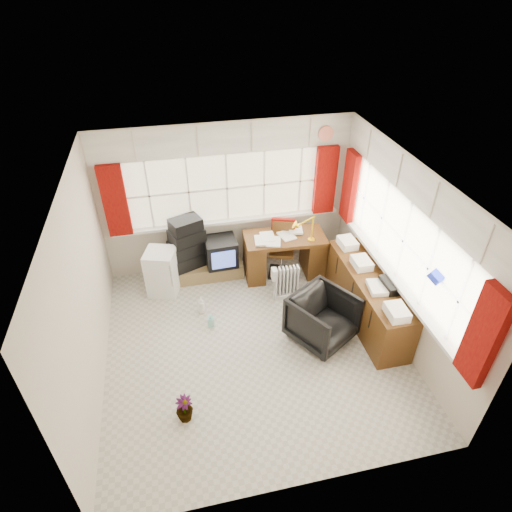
{
  "coord_description": "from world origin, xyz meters",
  "views": [
    {
      "loc": [
        -0.87,
        -4.06,
        4.48
      ],
      "look_at": [
        0.15,
        0.55,
        1.11
      ],
      "focal_mm": 30.0,
      "sensor_mm": 36.0,
      "label": 1
    }
  ],
  "objects_px": {
    "radiator": "(286,285)",
    "tv_bench": "(200,269)",
    "desk": "(284,253)",
    "office_chair": "(322,319)",
    "mini_fridge": "(162,272)",
    "desk_lamp": "(313,223)",
    "credenza": "(367,296)",
    "crt_tv": "(221,252)",
    "task_chair": "(282,245)"
  },
  "relations": [
    {
      "from": "office_chair",
      "to": "radiator",
      "type": "bearing_deg",
      "value": 72.32
    },
    {
      "from": "desk",
      "to": "credenza",
      "type": "relative_size",
      "value": 0.67
    },
    {
      "from": "credenza",
      "to": "crt_tv",
      "type": "relative_size",
      "value": 3.83
    },
    {
      "from": "office_chair",
      "to": "mini_fridge",
      "type": "relative_size",
      "value": 1.05
    },
    {
      "from": "radiator",
      "to": "crt_tv",
      "type": "height_order",
      "value": "crt_tv"
    },
    {
      "from": "desk_lamp",
      "to": "office_chair",
      "type": "height_order",
      "value": "desk_lamp"
    },
    {
      "from": "desk_lamp",
      "to": "task_chair",
      "type": "xyz_separation_m",
      "value": [
        -0.39,
        0.3,
        -0.56
      ]
    },
    {
      "from": "desk",
      "to": "task_chair",
      "type": "distance_m",
      "value": 0.14
    },
    {
      "from": "credenza",
      "to": "tv_bench",
      "type": "xyz_separation_m",
      "value": [
        -2.28,
        1.52,
        -0.27
      ]
    },
    {
      "from": "task_chair",
      "to": "office_chair",
      "type": "distance_m",
      "value": 1.67
    },
    {
      "from": "crt_tv",
      "to": "radiator",
      "type": "bearing_deg",
      "value": -40.31
    },
    {
      "from": "desk",
      "to": "tv_bench",
      "type": "height_order",
      "value": "desk"
    },
    {
      "from": "task_chair",
      "to": "crt_tv",
      "type": "xyz_separation_m",
      "value": [
        -1.02,
        0.08,
        -0.03
      ]
    },
    {
      "from": "tv_bench",
      "to": "mini_fridge",
      "type": "xyz_separation_m",
      "value": [
        -0.61,
        -0.28,
        0.26
      ]
    },
    {
      "from": "office_chair",
      "to": "credenza",
      "type": "xyz_separation_m",
      "value": [
        0.78,
        0.27,
        0.03
      ]
    },
    {
      "from": "crt_tv",
      "to": "desk",
      "type": "bearing_deg",
      "value": -9.85
    },
    {
      "from": "office_chair",
      "to": "desk",
      "type": "bearing_deg",
      "value": 62.77
    },
    {
      "from": "radiator",
      "to": "mini_fridge",
      "type": "relative_size",
      "value": 0.75
    },
    {
      "from": "crt_tv",
      "to": "mini_fridge",
      "type": "bearing_deg",
      "value": -167.62
    },
    {
      "from": "office_chair",
      "to": "credenza",
      "type": "bearing_deg",
      "value": -12.34
    },
    {
      "from": "radiator",
      "to": "credenza",
      "type": "distance_m",
      "value": 1.24
    },
    {
      "from": "task_chair",
      "to": "mini_fridge",
      "type": "xyz_separation_m",
      "value": [
        -1.98,
        -0.14,
        -0.13
      ]
    },
    {
      "from": "desk_lamp",
      "to": "radiator",
      "type": "xyz_separation_m",
      "value": [
        -0.5,
        -0.39,
        -0.84
      ]
    },
    {
      "from": "desk",
      "to": "desk_lamp",
      "type": "distance_m",
      "value": 0.78
    },
    {
      "from": "desk",
      "to": "office_chair",
      "type": "relative_size",
      "value": 1.67
    },
    {
      "from": "desk_lamp",
      "to": "tv_bench",
      "type": "bearing_deg",
      "value": 166.07
    },
    {
      "from": "desk",
      "to": "crt_tv",
      "type": "xyz_separation_m",
      "value": [
        -1.02,
        0.18,
        0.06
      ]
    },
    {
      "from": "office_chair",
      "to": "crt_tv",
      "type": "relative_size",
      "value": 1.53
    },
    {
      "from": "desk",
      "to": "credenza",
      "type": "height_order",
      "value": "credenza"
    },
    {
      "from": "radiator",
      "to": "tv_bench",
      "type": "bearing_deg",
      "value": 146.63
    },
    {
      "from": "office_chair",
      "to": "mini_fridge",
      "type": "distance_m",
      "value": 2.6
    },
    {
      "from": "desk",
      "to": "crt_tv",
      "type": "bearing_deg",
      "value": 170.15
    },
    {
      "from": "desk",
      "to": "mini_fridge",
      "type": "height_order",
      "value": "desk"
    },
    {
      "from": "desk",
      "to": "radiator",
      "type": "distance_m",
      "value": 0.63
    },
    {
      "from": "task_chair",
      "to": "mini_fridge",
      "type": "height_order",
      "value": "task_chair"
    },
    {
      "from": "task_chair",
      "to": "radiator",
      "type": "distance_m",
      "value": 0.75
    },
    {
      "from": "office_chair",
      "to": "radiator",
      "type": "distance_m",
      "value": 1.0
    },
    {
      "from": "credenza",
      "to": "mini_fridge",
      "type": "height_order",
      "value": "credenza"
    },
    {
      "from": "tv_bench",
      "to": "radiator",
      "type": "bearing_deg",
      "value": -33.37
    },
    {
      "from": "credenza",
      "to": "tv_bench",
      "type": "distance_m",
      "value": 2.75
    },
    {
      "from": "mini_fridge",
      "to": "office_chair",
      "type": "bearing_deg",
      "value": -35.73
    },
    {
      "from": "crt_tv",
      "to": "desk_lamp",
      "type": "bearing_deg",
      "value": -14.88
    },
    {
      "from": "desk_lamp",
      "to": "mini_fridge",
      "type": "relative_size",
      "value": 0.6
    },
    {
      "from": "desk_lamp",
      "to": "mini_fridge",
      "type": "xyz_separation_m",
      "value": [
        -2.37,
        0.16,
        -0.69
      ]
    },
    {
      "from": "mini_fridge",
      "to": "task_chair",
      "type": "bearing_deg",
      "value": 3.95
    },
    {
      "from": "desk",
      "to": "credenza",
      "type": "bearing_deg",
      "value": -54.93
    },
    {
      "from": "desk_lamp",
      "to": "mini_fridge",
      "type": "bearing_deg",
      "value": 176.1
    },
    {
      "from": "desk",
      "to": "office_chair",
      "type": "bearing_deg",
      "value": -85.54
    },
    {
      "from": "desk",
      "to": "credenza",
      "type": "xyz_separation_m",
      "value": [
        0.9,
        -1.28,
        -0.02
      ]
    },
    {
      "from": "tv_bench",
      "to": "desk",
      "type": "bearing_deg",
      "value": -9.91
    }
  ]
}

